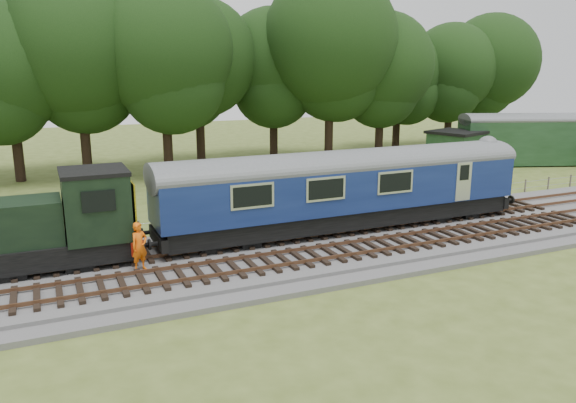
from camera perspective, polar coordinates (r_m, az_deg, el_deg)
name	(u,v)px	position (r m, az deg, el deg)	size (l,w,h in m)	color
ground	(254,260)	(23.86, -3.48, -5.90)	(120.00, 120.00, 0.00)	#4D5D22
ballast	(254,256)	(23.80, -3.48, -5.51)	(70.00, 7.00, 0.35)	#4C4C4F
track_north	(243,241)	(24.98, -4.62, -4.02)	(67.20, 2.40, 0.21)	black
track_south	(268,262)	(22.31, -2.04, -6.16)	(67.20, 2.40, 0.21)	black
fence	(222,232)	(27.92, -6.73, -3.05)	(64.00, 0.12, 1.00)	#6B6054
tree_line	(154,172)	(44.52, -13.49, 2.93)	(70.00, 8.00, 18.00)	black
dmu_railcar	(346,183)	(26.52, 5.90, 1.89)	(18.05, 2.86, 3.88)	black
shunter_loco	(21,230)	(23.30, -25.45, -2.63)	(8.91, 2.60, 3.38)	black
worker	(139,246)	(22.08, -14.85, -4.43)	(0.69, 0.45, 1.89)	#FF650D
parked_coach	(559,136)	(51.54, 25.83, 5.98)	(16.21, 8.19, 4.14)	#183518
shed	(455,149)	(46.63, 16.63, 5.09)	(4.63, 4.63, 2.99)	#183518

